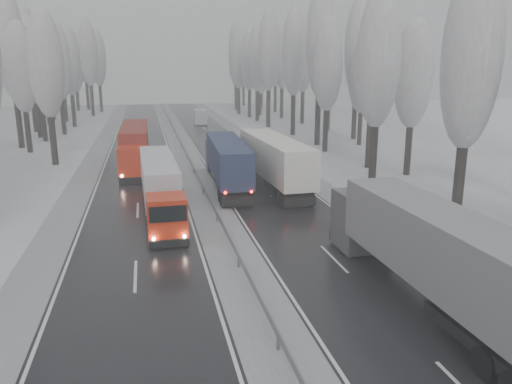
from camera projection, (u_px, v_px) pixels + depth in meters
name	position (u px, v px, depth m)	size (l,w,h in m)	color
carriageway_right	(260.00, 184.00, 44.11)	(7.50, 200.00, 0.03)	black
carriageway_left	(138.00, 191.00, 41.92)	(7.50, 200.00, 0.03)	black
median_slush	(201.00, 187.00, 43.01)	(3.00, 200.00, 0.04)	#ADB0B5
shoulder_right	(313.00, 182.00, 45.15)	(2.40, 200.00, 0.04)	#ADB0B5
shoulder_left	(76.00, 194.00, 40.88)	(2.40, 200.00, 0.04)	#ADB0B5
median_guardrail	(200.00, 181.00, 42.86)	(0.12, 200.00, 0.76)	slate
tree_16	(472.00, 58.00, 29.99)	(3.60, 3.60, 16.53)	black
tree_18	(379.00, 60.00, 40.63)	(3.60, 3.60, 16.58)	black
tree_19	(414.00, 75.00, 45.88)	(3.60, 3.60, 14.57)	black
tree_20	(373.00, 67.00, 49.17)	(3.60, 3.60, 15.71)	black
tree_21	(377.00, 49.00, 52.97)	(3.60, 3.60, 18.62)	black
tree_22	(328.00, 66.00, 58.84)	(3.60, 3.60, 15.86)	black
tree_23	(362.00, 77.00, 64.31)	(3.60, 3.60, 13.55)	black
tree_24	(320.00, 42.00, 63.43)	(3.60, 3.60, 20.49)	black
tree_25	(358.00, 49.00, 68.83)	(3.60, 3.60, 19.44)	black
tree_26	(294.00, 53.00, 73.33)	(3.60, 3.60, 18.78)	black
tree_27	(330.00, 58.00, 78.80)	(3.60, 3.60, 17.62)	black
tree_28	(269.00, 51.00, 83.06)	(3.60, 3.60, 19.62)	black
tree_29	(303.00, 58.00, 88.63)	(3.60, 3.60, 18.11)	black
tree_30	(257.00, 59.00, 92.61)	(3.60, 3.60, 17.86)	black
tree_31	(282.00, 57.00, 97.52)	(3.60, 3.60, 18.58)	black
tree_32	(249.00, 61.00, 99.82)	(3.60, 3.60, 17.33)	black
tree_33	(260.00, 71.00, 104.73)	(3.60, 3.60, 14.33)	black
tree_34	(239.00, 60.00, 106.31)	(3.60, 3.60, 17.63)	black
tree_35	(276.00, 59.00, 111.93)	(3.60, 3.60, 18.25)	black
tree_36	(236.00, 54.00, 115.50)	(3.60, 3.60, 20.23)	black
tree_37	(262.00, 65.00, 121.35)	(3.60, 3.60, 16.37)	black
tree_38	(235.00, 60.00, 126.20)	(3.60, 3.60, 17.97)	black
tree_39	(243.00, 65.00, 130.86)	(3.60, 3.60, 16.19)	black
tree_62	(46.00, 64.00, 50.56)	(3.60, 3.60, 16.04)	black
tree_64	(21.00, 68.00, 58.26)	(3.60, 3.60, 15.42)	black
tree_65	(10.00, 46.00, 61.04)	(3.60, 3.60, 19.48)	black
tree_66	(38.00, 69.00, 67.43)	(3.60, 3.60, 15.23)	black
tree_67	(33.00, 60.00, 70.64)	(3.60, 3.60, 17.09)	black
tree_68	(58.00, 62.00, 73.94)	(3.60, 3.60, 16.65)	black
tree_69	(28.00, 51.00, 76.30)	(3.60, 3.60, 19.35)	black
tree_70	(69.00, 61.00, 83.47)	(3.60, 3.60, 17.09)	black
tree_71	(42.00, 52.00, 85.87)	(3.60, 3.60, 19.61)	black
tree_72	(62.00, 69.00, 92.08)	(3.60, 3.60, 15.11)	black
tree_73	(48.00, 61.00, 94.93)	(3.60, 3.60, 17.22)	black
tree_74	(88.00, 54.00, 102.39)	(3.60, 3.60, 19.68)	black
tree_75	(45.00, 57.00, 104.44)	(3.60, 3.60, 18.60)	black
tree_76	(98.00, 58.00, 111.67)	(3.60, 3.60, 18.55)	black
tree_77	(75.00, 70.00, 114.95)	(3.60, 3.60, 14.32)	black
tree_78	(84.00, 56.00, 117.02)	(3.60, 3.60, 19.55)	black
tree_79	(75.00, 63.00, 120.62)	(3.60, 3.60, 17.07)	black
truck_grey_tarp	(429.00, 248.00, 21.55)	(2.95, 17.11, 4.38)	#49494E
truck_blue_box	(226.00, 159.00, 43.04)	(3.28, 16.12, 4.11)	navy
truck_cream_box	(271.00, 158.00, 42.75)	(3.29, 17.14, 4.37)	#B0A89C
box_truck_distant	(200.00, 116.00, 90.37)	(2.66, 7.22, 2.65)	#B9BBC1
truck_red_white	(160.00, 182.00, 35.38)	(2.66, 14.57, 3.72)	red
truck_red_red	(135.00, 144.00, 50.91)	(2.79, 16.49, 4.22)	red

